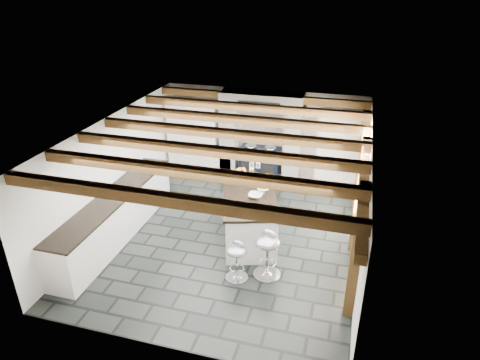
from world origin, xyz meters
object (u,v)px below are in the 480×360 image
(kitchen_island, at_px, (250,216))
(bar_stool_near, at_px, (268,249))
(range_cooker, at_px, (260,164))
(bar_stool_far, at_px, (237,257))

(kitchen_island, relative_size, bar_stool_near, 2.43)
(range_cooker, distance_m, bar_stool_near, 3.82)
(kitchen_island, xyz_separation_m, bar_stool_far, (0.12, -1.32, -0.04))
(range_cooker, relative_size, kitchen_island, 0.46)
(range_cooker, relative_size, bar_stool_near, 1.12)
(bar_stool_near, height_order, bar_stool_far, bar_stool_near)
(range_cooker, bearing_deg, bar_stool_far, -82.67)
(range_cooker, bearing_deg, bar_stool_near, -74.94)
(range_cooker, xyz_separation_m, bar_stool_far, (0.50, -3.91, -0.01))
(kitchen_island, xyz_separation_m, bar_stool_near, (0.61, -1.10, 0.06))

